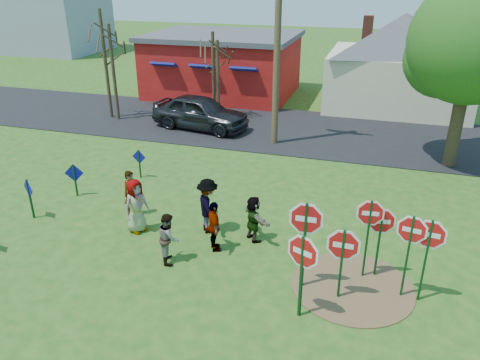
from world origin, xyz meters
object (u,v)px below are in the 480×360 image
Objects in this scene: stop_sign_c at (410,238)px; suv at (200,112)px; stop_sign_d at (381,226)px; person_b at (132,193)px; utility_pole at (278,34)px; stop_sign_a at (302,259)px; person_a at (136,206)px; leafy_tree at (475,48)px; stop_sign_b at (370,220)px.

stop_sign_c is 15.09m from suv.
stop_sign_d is 1.36× the size of person_b.
utility_pole is at bearing -94.90° from suv.
stop_sign_a is 6.22m from person_a.
stop_sign_a reaches higher than stop_sign_d.
leafy_tree is at bearing -88.37° from suv.
person_a is (-8.01, 1.00, -0.82)m from stop_sign_c.
utility_pole reaches higher than stop_sign_a.
person_a reaches higher than person_b.
stop_sign_c is 8.12m from person_a.
leafy_tree is at bearing 64.41° from stop_sign_b.
stop_sign_a is 1.08× the size of stop_sign_d.
leafy_tree is (10.83, 7.79, 4.07)m from person_b.
leafy_tree is at bearing 91.08° from stop_sign_a.
stop_sign_a is at bearing -140.16° from suv.
stop_sign_c is 0.48× the size of suv.
stop_sign_b reaches higher than person_a.
leafy_tree is (2.84, 8.99, 3.34)m from stop_sign_d.
person_b is at bearing 177.38° from stop_sign_c.
stop_sign_a is 2.77m from stop_sign_d.
stop_sign_a is 2.48m from stop_sign_b.
suv reaches higher than person_a.
utility_pole is 1.28× the size of leafy_tree.
stop_sign_c is 1.00m from stop_sign_d.
person_b is (-7.69, 1.34, -0.95)m from stop_sign_b.
stop_sign_d reaches higher than suv.
stop_sign_a is at bearing -137.98° from stop_sign_c.
stop_sign_c is 0.32× the size of leafy_tree.
person_a is at bearing -160.22° from suv.
stop_sign_d is (1.68, 2.20, -0.07)m from stop_sign_a.
stop_sign_c is at bearing -129.47° from suv.
utility_pole is (2.31, 9.28, 4.20)m from person_a.
utility_pole reaches higher than stop_sign_c.
stop_sign_c is at bearing -72.47° from person_b.
stop_sign_d is 0.23× the size of utility_pole.
stop_sign_b is at bearing -109.00° from leafy_tree.
person_b is at bearing 162.48° from stop_sign_d.
person_a is at bearing -139.45° from leafy_tree.
stop_sign_c is 1.12× the size of stop_sign_d.
person_b is (-8.68, 1.91, -0.90)m from stop_sign_c.
person_a is 0.23× the size of leafy_tree.
stop_sign_a is 1.33× the size of person_a.
person_b is at bearing -144.27° from leafy_tree.
stop_sign_b is 1.15m from stop_sign_c.
stop_sign_d is at bearing 143.64° from stop_sign_c.
person_a is at bearing -113.89° from person_b.
stop_sign_a is at bearing -130.26° from stop_sign_b.
leafy_tree is (10.17, 8.70, 3.99)m from person_a.
utility_pole is (4.19, -1.07, 4.18)m from suv.
stop_sign_d is 1.23× the size of person_a.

